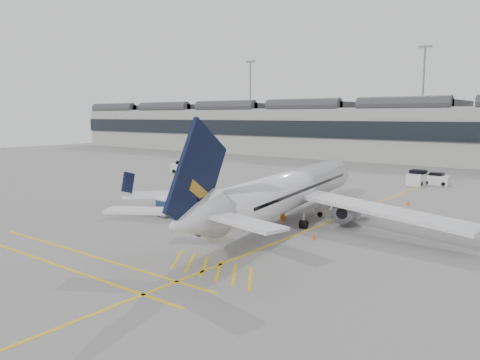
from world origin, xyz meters
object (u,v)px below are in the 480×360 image
Objects in this scene: belt_loader at (337,210)px; ramp_agent_a at (283,215)px; airliner_main at (287,191)px; baggage_cart_a at (195,205)px; pushback_tug at (206,203)px; ramp_agent_b at (257,208)px.

belt_loader reaches higher than ramp_agent_a.
airliner_main reaches higher than belt_loader.
pushback_tug is (-1.47, 3.18, -0.38)m from baggage_cart_a.
airliner_main reaches higher than ramp_agent_a.
baggage_cart_a is 8.54m from ramp_agent_a.
ramp_agent_a is 9.66m from pushback_tug.
ramp_agent_a reaches higher than pushback_tug.
belt_loader is 2.92× the size of ramp_agent_b.
ramp_agent_b is at bearing 45.96° from baggage_cart_a.
ramp_agent_a is at bearing -8.24° from pushback_tug.
belt_loader reaches higher than baggage_cart_a.
pushback_tug is at bearing 155.49° from ramp_agent_a.
ramp_agent_b is at bearing 148.36° from ramp_agent_a.
ramp_agent_b is (-3.06, -0.18, -1.86)m from airliner_main.
baggage_cart_a is at bearing -160.32° from belt_loader.
belt_loader is 2.37× the size of baggage_cart_a.
airliner_main reaches higher than ramp_agent_b.
ramp_agent_b is (-3.18, 0.63, 0.08)m from ramp_agent_a.
baggage_cart_a is 3.52m from pushback_tug.
belt_loader is at bearing 18.26° from pushback_tug.
ramp_agent_a is at bearing -90.49° from airliner_main.
airliner_main is at bearing -135.34° from belt_loader.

